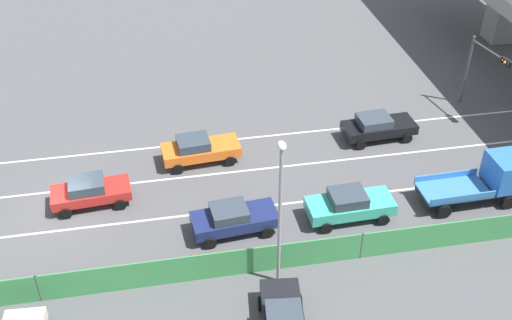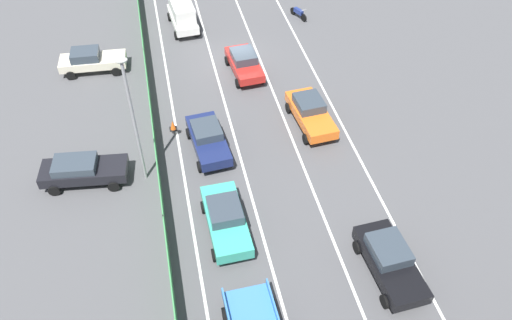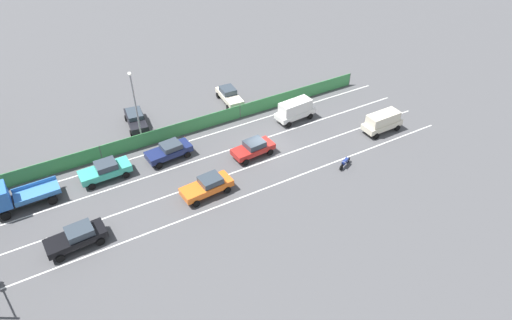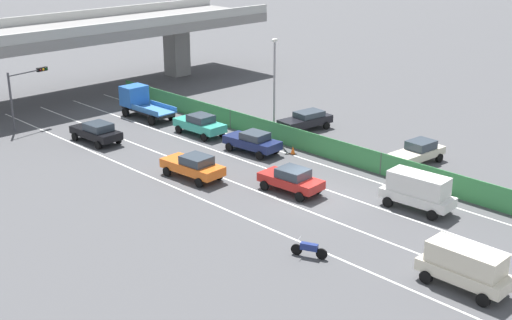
# 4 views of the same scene
# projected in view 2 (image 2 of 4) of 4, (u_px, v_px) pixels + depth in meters

# --- Properties ---
(ground_plane) EXTENTS (300.00, 300.00, 0.00)m
(ground_plane) POSITION_uv_depth(u_px,v_px,m) (238.00, 64.00, 37.19)
(ground_plane) COLOR #4C4C4F
(lane_line_left_edge) EXTENTS (0.14, 49.48, 0.01)m
(lane_line_left_edge) POSITION_uv_depth(u_px,v_px,m) (335.00, 112.00, 33.24)
(lane_line_left_edge) COLOR silver
(lane_line_left_edge) RESTS_ON ground
(lane_line_mid_left) EXTENTS (0.14, 49.48, 0.01)m
(lane_line_mid_left) POSITION_uv_depth(u_px,v_px,m) (284.00, 119.00, 32.72)
(lane_line_mid_left) COLOR silver
(lane_line_mid_left) RESTS_ON ground
(lane_line_mid_right) EXTENTS (0.14, 49.48, 0.01)m
(lane_line_mid_right) POSITION_uv_depth(u_px,v_px,m) (232.00, 127.00, 32.20)
(lane_line_mid_right) COLOR silver
(lane_line_mid_right) RESTS_ON ground
(lane_line_right_edge) EXTENTS (0.14, 49.48, 0.01)m
(lane_line_right_edge) POSITION_uv_depth(u_px,v_px,m) (177.00, 135.00, 31.68)
(lane_line_right_edge) COLOR silver
(lane_line_right_edge) RESTS_ON ground
(green_fence) EXTENTS (0.10, 45.58, 1.57)m
(green_fence) POSITION_uv_depth(u_px,v_px,m) (153.00, 128.00, 30.93)
(green_fence) COLOR #3D8E4C
(green_fence) RESTS_ON ground
(car_sedan_red) EXTENTS (2.24, 4.33, 1.61)m
(car_sedan_red) POSITION_uv_depth(u_px,v_px,m) (244.00, 62.00, 35.74)
(car_sedan_red) COLOR red
(car_sedan_red) RESTS_ON ground
(car_taxi_teal) EXTENTS (2.13, 4.62, 1.68)m
(car_taxi_teal) POSITION_uv_depth(u_px,v_px,m) (226.00, 219.00, 25.76)
(car_taxi_teal) COLOR teal
(car_taxi_teal) RESTS_ON ground
(car_sedan_navy) EXTENTS (2.32, 4.53, 1.61)m
(car_sedan_navy) POSITION_uv_depth(u_px,v_px,m) (208.00, 138.00, 30.09)
(car_sedan_navy) COLOR navy
(car_sedan_navy) RESTS_ON ground
(car_van_white) EXTENTS (2.20, 4.45, 2.23)m
(car_van_white) POSITION_uv_depth(u_px,v_px,m) (182.00, 13.00, 39.92)
(car_van_white) COLOR silver
(car_van_white) RESTS_ON ground
(car_sedan_black) EXTENTS (2.28, 4.62, 1.61)m
(car_sedan_black) POSITION_uv_depth(u_px,v_px,m) (390.00, 260.00, 24.03)
(car_sedan_black) COLOR black
(car_sedan_black) RESTS_ON ground
(car_taxi_orange) EXTENTS (2.31, 4.69, 1.65)m
(car_taxi_orange) POSITION_uv_depth(u_px,v_px,m) (310.00, 112.00, 31.82)
(car_taxi_orange) COLOR orange
(car_taxi_orange) RESTS_ON ground
(motorcycle) EXTENTS (0.95, 1.82, 0.93)m
(motorcycle) POSITION_uv_depth(u_px,v_px,m) (298.00, 13.00, 41.61)
(motorcycle) COLOR black
(motorcycle) RESTS_ON ground
(parked_sedan_cream) EXTENTS (4.60, 2.17, 1.64)m
(parked_sedan_cream) POSITION_uv_depth(u_px,v_px,m) (91.00, 60.00, 35.96)
(parked_sedan_cream) COLOR beige
(parked_sedan_cream) RESTS_ON ground
(parked_sedan_dark) EXTENTS (4.82, 2.39, 1.55)m
(parked_sedan_dark) POSITION_uv_depth(u_px,v_px,m) (82.00, 170.00, 28.25)
(parked_sedan_dark) COLOR black
(parked_sedan_dark) RESTS_ON ground
(street_lamp) EXTENTS (0.60, 0.36, 7.88)m
(street_lamp) POSITION_uv_depth(u_px,v_px,m) (132.00, 112.00, 25.77)
(street_lamp) COLOR gray
(street_lamp) RESTS_ON ground
(traffic_cone) EXTENTS (0.47, 0.47, 0.64)m
(traffic_cone) POSITION_uv_depth(u_px,v_px,m) (173.00, 125.00, 31.84)
(traffic_cone) COLOR orange
(traffic_cone) RESTS_ON ground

